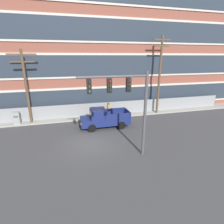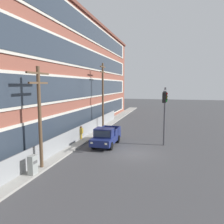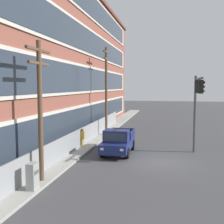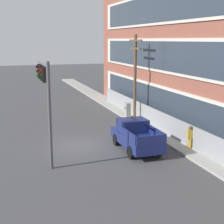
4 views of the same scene
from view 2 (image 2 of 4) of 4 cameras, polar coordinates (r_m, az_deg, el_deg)
name	(u,v)px [view 2 (image 2 of 4)]	position (r m, az deg, el deg)	size (l,w,h in m)	color
ground_plane	(135,154)	(20.72, 6.02, -10.82)	(160.00, 160.00, 0.00)	#424244
sidewalk_building_side	(68,148)	(22.70, -11.40, -9.11)	(80.00, 2.00, 0.16)	#9E9B93
brick_mill_building	(49,73)	(30.04, -16.21, 9.79)	(52.92, 9.84, 15.82)	brown
chain_link_fence	(74,136)	(24.03, -9.85, -6.19)	(34.87, 0.06, 1.73)	gray
traffic_signal_mast	(165,105)	(21.85, 13.59, 1.82)	(4.67, 0.43, 6.11)	#4C4C51
pickup_truck_navy	(106,137)	(23.08, -1.58, -6.50)	(5.01, 2.16, 1.97)	navy
utility_pole_near_corner	(40,113)	(16.96, -18.39, -0.15)	(2.69, 0.26, 7.70)	brown
utility_pole_midblock	(103,94)	(30.32, -2.41, 4.64)	(2.10, 0.26, 9.31)	brown
electrical_cabinet	(33,166)	(16.61, -20.00, -13.10)	(0.62, 0.45, 1.49)	#939993
pedestrian_near_cabinet	(81,132)	(25.36, -8.04, -5.24)	(0.32, 0.41, 1.69)	#B7932D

